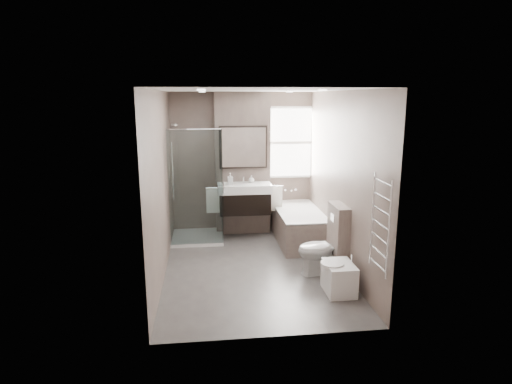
{
  "coord_description": "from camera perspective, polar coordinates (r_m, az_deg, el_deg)",
  "views": [
    {
      "loc": [
        -0.67,
        -5.98,
        2.52
      ],
      "look_at": [
        0.06,
        0.15,
        1.13
      ],
      "focal_mm": 30.0,
      "sensor_mm": 36.0,
      "label": 1
    }
  ],
  "objects": [
    {
      "name": "cistern_box",
      "position": [
        6.36,
        10.87,
        -6.09
      ],
      "size": [
        0.19,
        0.55,
        1.0
      ],
      "color": "#675951",
      "rests_on": "ground"
    },
    {
      "name": "toilet",
      "position": [
        6.29,
        8.85,
        -7.51
      ],
      "size": [
        0.78,
        0.52,
        0.73
      ],
      "primitive_type": "imported",
      "rotation": [
        0.0,
        0.0,
        -1.41
      ],
      "color": "white",
      "rests_on": "ground"
    },
    {
      "name": "bathtub",
      "position": [
        7.58,
        5.7,
        -4.31
      ],
      "size": [
        0.75,
        1.6,
        0.57
      ],
      "color": "#675951",
      "rests_on": "ground"
    },
    {
      "name": "bidet",
      "position": [
        5.79,
        10.96,
        -11.09
      ],
      "size": [
        0.43,
        0.5,
        0.52
      ],
      "color": "white",
      "rests_on": "ground"
    },
    {
      "name": "towel_right",
      "position": [
        7.7,
        2.62,
        -0.88
      ],
      "size": [
        0.24,
        0.06,
        0.44
      ],
      "primitive_type": "cube",
      "color": "white",
      "rests_on": "vanity_pier"
    },
    {
      "name": "window",
      "position": [
        8.05,
        4.55,
        6.59
      ],
      "size": [
        0.98,
        0.06,
        1.33
      ],
      "color": "white",
      "rests_on": "room"
    },
    {
      "name": "vanity",
      "position": [
        7.64,
        -1.55,
        -0.81
      ],
      "size": [
        0.95,
        0.47,
        0.66
      ],
      "color": "black",
      "rests_on": "vanity_pier"
    },
    {
      "name": "towel_left",
      "position": [
        7.6,
        -5.74,
        -1.11
      ],
      "size": [
        0.24,
        0.06,
        0.44
      ],
      "primitive_type": "cube",
      "color": "white",
      "rests_on": "vanity_pier"
    },
    {
      "name": "shower_enclosure",
      "position": [
        7.6,
        -7.14,
        -2.92
      ],
      "size": [
        0.9,
        0.9,
        2.0
      ],
      "color": "white",
      "rests_on": "ground"
    },
    {
      "name": "mirror_cabinet",
      "position": [
        7.67,
        -1.72,
        5.99
      ],
      "size": [
        0.86,
        0.08,
        0.76
      ],
      "color": "black",
      "rests_on": "vanity_pier"
    },
    {
      "name": "soap_bottle_a",
      "position": [
        7.54,
        -3.46,
        1.78
      ],
      "size": [
        0.09,
        0.09,
        0.2
      ],
      "primitive_type": "imported",
      "color": "white",
      "rests_on": "vanity"
    },
    {
      "name": "soap_bottle_b",
      "position": [
        7.69,
        -0.61,
        1.75
      ],
      "size": [
        0.1,
        0.1,
        0.13
      ],
      "primitive_type": "imported",
      "color": "white",
      "rests_on": "vanity"
    },
    {
      "name": "towel_radiator",
      "position": [
        4.98,
        16.26,
        -4.17
      ],
      "size": [
        0.03,
        0.49,
        1.1
      ],
      "color": "silver",
      "rests_on": "room"
    },
    {
      "name": "room",
      "position": [
        6.14,
        -0.36,
        1.2
      ],
      "size": [
        2.7,
        3.9,
        2.7
      ],
      "color": "#4C4946",
      "rests_on": "ground"
    },
    {
      "name": "vanity_pier",
      "position": [
        7.88,
        -1.81,
        3.74
      ],
      "size": [
        1.0,
        0.25,
        2.6
      ],
      "primitive_type": "cube",
      "color": "#675951",
      "rests_on": "ground"
    }
  ]
}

